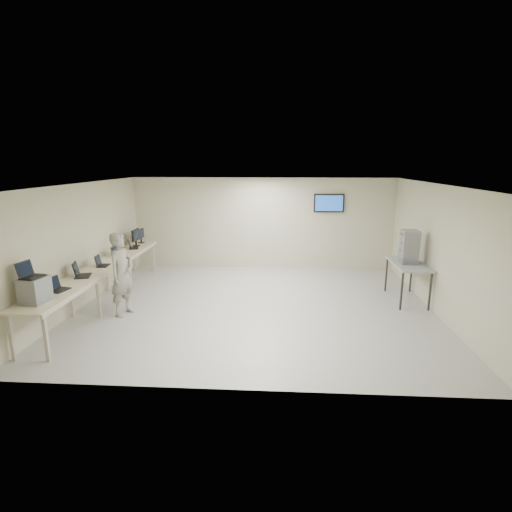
# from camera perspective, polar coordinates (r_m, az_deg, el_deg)

# --- Properties ---
(room) EXTENTS (8.01, 7.01, 2.81)m
(room) POSITION_cam_1_polar(r_m,az_deg,el_deg) (9.00, 0.15, 1.40)
(room) COLOR beige
(room) RESTS_ON ground
(workbench) EXTENTS (0.76, 6.00, 0.90)m
(workbench) POSITION_cam_1_polar(r_m,az_deg,el_deg) (9.97, -21.13, -1.77)
(workbench) COLOR beige
(workbench) RESTS_ON ground
(equipment_box) EXTENTS (0.42, 0.47, 0.45)m
(equipment_box) POSITION_cam_1_polar(r_m,az_deg,el_deg) (7.86, -29.06, -4.27)
(equipment_box) COLOR gray
(equipment_box) RESTS_ON workbench
(laptop_on_box) EXTENTS (0.35, 0.40, 0.29)m
(laptop_on_box) POSITION_cam_1_polar(r_m,az_deg,el_deg) (7.82, -29.65, -2.17)
(laptop_on_box) COLOR black
(laptop_on_box) RESTS_ON equipment_box
(laptop_0) EXTENTS (0.35, 0.39, 0.27)m
(laptop_0) POSITION_cam_1_polar(r_m,az_deg,el_deg) (8.43, -26.58, -3.99)
(laptop_0) COLOR black
(laptop_0) RESTS_ON workbench
(laptop_1) EXTENTS (0.43, 0.46, 0.31)m
(laptop_1) POSITION_cam_1_polar(r_m,az_deg,el_deg) (9.23, -23.84, -2.22)
(laptop_1) COLOR black
(laptop_1) RESTS_ON workbench
(laptop_2) EXTENTS (0.30, 0.35, 0.26)m
(laptop_2) POSITION_cam_1_polar(r_m,az_deg,el_deg) (9.97, -21.26, -0.96)
(laptop_2) COLOR black
(laptop_2) RESTS_ON workbench
(laptop_3) EXTENTS (0.29, 0.34, 0.25)m
(laptop_3) POSITION_cam_1_polar(r_m,az_deg,el_deg) (10.88, -19.20, 0.36)
(laptop_3) COLOR black
(laptop_3) RESTS_ON workbench
(laptop_4) EXTENTS (0.37, 0.39, 0.26)m
(laptop_4) POSITION_cam_1_polar(r_m,az_deg,el_deg) (11.69, -17.30, 1.37)
(laptop_4) COLOR black
(laptop_4) RESTS_ON workbench
(monitor_near) EXTENTS (0.22, 0.49, 0.48)m
(monitor_near) POSITION_cam_1_polar(r_m,az_deg,el_deg) (11.97, -16.82, 2.77)
(monitor_near) COLOR black
(monitor_near) RESTS_ON workbench
(monitor_far) EXTENTS (0.19, 0.42, 0.42)m
(monitor_far) POSITION_cam_1_polar(r_m,az_deg,el_deg) (12.38, -16.12, 2.97)
(monitor_far) COLOR black
(monitor_far) RESTS_ON workbench
(soldier) EXTENTS (0.60, 0.76, 1.82)m
(soldier) POSITION_cam_1_polar(r_m,az_deg,el_deg) (9.07, -18.62, -2.50)
(soldier) COLOR #66695A
(soldier) RESTS_ON ground
(side_table) EXTENTS (0.72, 1.55, 0.93)m
(side_table) POSITION_cam_1_polar(r_m,az_deg,el_deg) (10.15, 20.91, -1.32)
(side_table) COLOR gray
(side_table) RESTS_ON ground
(storage_bins) EXTENTS (0.37, 0.41, 0.79)m
(storage_bins) POSITION_cam_1_polar(r_m,az_deg,el_deg) (10.04, 21.03, 1.25)
(storage_bins) COLOR gray
(storage_bins) RESTS_ON side_table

